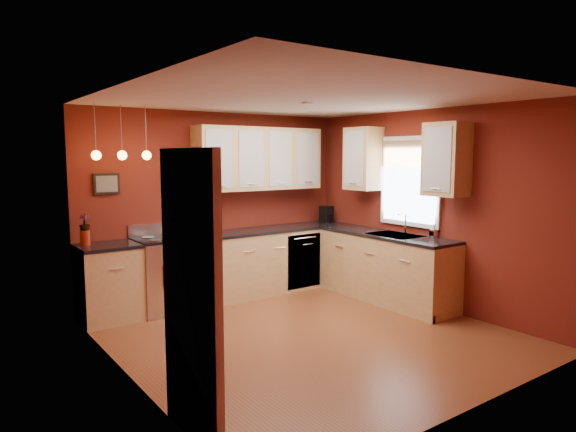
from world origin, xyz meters
TOP-DOWN VIEW (x-y plane):
  - floor at (0.00, 0.00)m, footprint 4.20×4.20m
  - ceiling at (0.00, 0.00)m, footprint 4.00×4.20m
  - wall_back at (0.00, 2.10)m, footprint 4.00×0.02m
  - wall_front at (0.00, -2.10)m, footprint 4.00×0.02m
  - wall_left at (-2.00, 0.00)m, footprint 0.02×4.20m
  - wall_right at (2.00, 0.00)m, footprint 0.02×4.20m
  - base_cabinets_back_left at (-1.65, 1.80)m, footprint 0.70×0.60m
  - base_cabinets_back_right at (0.73, 1.80)m, footprint 2.54×0.60m
  - base_cabinets_right at (1.70, 0.45)m, footprint 0.60×2.10m
  - counter_back_left at (-1.65, 1.80)m, footprint 0.70×0.62m
  - counter_back_right at (0.73, 1.80)m, footprint 2.54×0.62m
  - counter_right at (1.70, 0.45)m, footprint 0.62×2.10m
  - gas_range at (-0.92, 1.80)m, footprint 0.76×0.64m
  - dishwasher_front at (1.10, 1.51)m, footprint 0.60×0.02m
  - sink at (1.70, 0.30)m, footprint 0.50×0.70m
  - window at (1.97, 0.30)m, footprint 0.06×1.02m
  - door_left_wall at (-1.97, -1.20)m, footprint 0.12×0.82m
  - upper_cabinets_back at (0.60, 1.93)m, footprint 2.00×0.35m
  - upper_cabinets_right at (1.82, 0.32)m, footprint 0.35×1.95m
  - wall_picture at (-1.55, 2.08)m, footprint 0.32×0.03m
  - pendant_lights at (-1.45, 1.75)m, footprint 0.71×0.11m
  - red_canister at (-0.26, 1.94)m, footprint 0.13×0.13m
  - red_vase at (-1.88, 1.88)m, footprint 0.11×0.11m
  - flowers at (-1.88, 1.88)m, footprint 0.14×0.14m
  - coffee_maker at (1.79, 1.82)m, footprint 0.19×0.19m
  - soap_pump at (1.95, -0.15)m, footprint 0.08×0.08m
  - dish_towel at (-0.99, 1.47)m, footprint 0.21×0.01m

SIDE VIEW (x-z plane):
  - floor at x=0.00m, z-range 0.00..0.00m
  - base_cabinets_back_left at x=-1.65m, z-range 0.00..0.90m
  - base_cabinets_back_right at x=0.73m, z-range 0.00..0.90m
  - base_cabinets_right at x=1.70m, z-range 0.00..0.90m
  - dishwasher_front at x=1.10m, z-range 0.05..0.85m
  - gas_range at x=-0.92m, z-range -0.07..1.04m
  - dish_towel at x=-0.99m, z-range 0.38..0.66m
  - sink at x=1.70m, z-range 0.75..1.08m
  - counter_back_left at x=-1.65m, z-range 0.90..0.94m
  - counter_back_right at x=0.73m, z-range 0.90..0.94m
  - counter_right at x=1.70m, z-range 0.90..0.94m
  - door_left_wall at x=-1.97m, z-range 0.00..2.05m
  - soap_pump at x=1.95m, z-range 0.94..1.11m
  - red_vase at x=-1.88m, z-range 0.94..1.12m
  - red_canister at x=-0.26m, z-range 0.94..1.14m
  - coffee_maker at x=1.79m, z-range 0.93..1.19m
  - flowers at x=-1.88m, z-range 1.10..1.31m
  - wall_back at x=0.00m, z-range 0.00..2.60m
  - wall_front at x=0.00m, z-range 0.00..2.60m
  - wall_left at x=-2.00m, z-range 0.00..2.60m
  - wall_right at x=2.00m, z-range 0.00..2.60m
  - wall_picture at x=-1.55m, z-range 1.52..1.78m
  - window at x=1.97m, z-range 1.08..2.30m
  - upper_cabinets_back at x=0.60m, z-range 1.50..2.40m
  - upper_cabinets_right at x=1.82m, z-range 1.50..2.40m
  - pendant_lights at x=-1.45m, z-range 1.68..2.34m
  - ceiling at x=0.00m, z-range 2.59..2.61m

